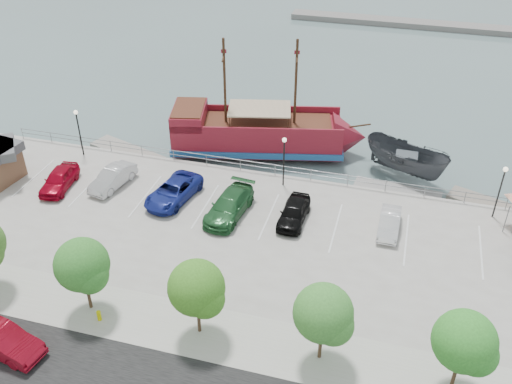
# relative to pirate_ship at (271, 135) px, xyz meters

# --- Properties ---
(ground) EXTENTS (160.00, 160.00, 0.00)m
(ground) POSITION_rel_pirate_ship_xyz_m (2.67, -13.06, -1.87)
(ground) COLOR #506465
(sidewalk) EXTENTS (100.00, 4.00, 0.05)m
(sidewalk) POSITION_rel_pirate_ship_xyz_m (2.67, -23.06, -0.85)
(sidewalk) COLOR #A5A596
(sidewalk) RESTS_ON land_slab
(seawall_railing) EXTENTS (50.00, 0.06, 1.00)m
(seawall_railing) POSITION_rel_pirate_ship_xyz_m (2.67, -5.26, -0.34)
(seawall_railing) COLOR slate
(seawall_railing) RESTS_ON land_slab
(far_shore) EXTENTS (40.00, 3.00, 0.80)m
(far_shore) POSITION_rel_pirate_ship_xyz_m (12.67, 41.94, -1.47)
(far_shore) COLOR slate
(far_shore) RESTS_ON ground
(pirate_ship) EXTENTS (17.99, 8.55, 11.14)m
(pirate_ship) POSITION_rel_pirate_ship_xyz_m (0.00, 0.00, 0.00)
(pirate_ship) COLOR maroon
(pirate_ship) RESTS_ON ground
(patrol_boat) EXTENTS (8.14, 6.15, 2.97)m
(patrol_boat) POSITION_rel_pirate_ship_xyz_m (11.96, -1.04, -0.38)
(patrol_boat) COLOR #3E4146
(patrol_boat) RESTS_ON ground
(dock_west) EXTENTS (7.88, 4.52, 0.43)m
(dock_west) POSITION_rel_pirate_ship_xyz_m (-12.57, -3.86, -1.65)
(dock_west) COLOR gray
(dock_west) RESTS_ON ground
(dock_mid) EXTENTS (7.19, 2.66, 0.40)m
(dock_mid) POSITION_rel_pirate_ship_xyz_m (11.61, -3.86, -1.67)
(dock_mid) COLOR gray
(dock_mid) RESTS_ON ground
(dock_east) EXTENTS (6.96, 4.17, 0.38)m
(dock_east) POSITION_rel_pirate_ship_xyz_m (18.96, -3.86, -1.67)
(dock_east) COLOR gray
(dock_east) RESTS_ON ground
(street_sedan) EXTENTS (5.10, 2.49, 1.61)m
(street_sedan) POSITION_rel_pirate_ship_xyz_m (-8.25, -27.34, -0.06)
(street_sedan) COLOR maroon
(street_sedan) RESTS_ON street
(fire_hydrant) EXTENTS (0.27, 0.27, 0.77)m
(fire_hydrant) POSITION_rel_pirate_ship_xyz_m (-4.31, -23.86, -0.45)
(fire_hydrant) COLOR #CECD00
(fire_hydrant) RESTS_ON sidewalk
(lamp_post_left) EXTENTS (0.36, 0.36, 4.28)m
(lamp_post_left) POSITION_rel_pirate_ship_xyz_m (-15.33, -6.56, 2.07)
(lamp_post_left) COLOR black
(lamp_post_left) RESTS_ON land_slab
(lamp_post_mid) EXTENTS (0.36, 0.36, 4.28)m
(lamp_post_mid) POSITION_rel_pirate_ship_xyz_m (2.67, -6.56, 2.07)
(lamp_post_mid) COLOR black
(lamp_post_mid) RESTS_ON land_slab
(lamp_post_right) EXTENTS (0.36, 0.36, 4.28)m
(lamp_post_right) POSITION_rel_pirate_ship_xyz_m (18.67, -6.56, 2.07)
(lamp_post_right) COLOR black
(lamp_post_right) RESTS_ON land_slab
(tree_c) EXTENTS (3.30, 3.20, 5.00)m
(tree_c) POSITION_rel_pirate_ship_xyz_m (-5.19, -23.13, 2.43)
(tree_c) COLOR #473321
(tree_c) RESTS_ON sidewalk
(tree_d) EXTENTS (3.30, 3.20, 5.00)m
(tree_d) POSITION_rel_pirate_ship_xyz_m (1.81, -23.13, 2.43)
(tree_d) COLOR #473321
(tree_d) RESTS_ON sidewalk
(tree_e) EXTENTS (3.30, 3.20, 5.00)m
(tree_e) POSITION_rel_pirate_ship_xyz_m (8.81, -23.13, 2.43)
(tree_e) COLOR #473321
(tree_e) RESTS_ON sidewalk
(tree_f) EXTENTS (3.30, 3.20, 5.00)m
(tree_f) POSITION_rel_pirate_ship_xyz_m (15.81, -23.13, 2.43)
(tree_f) COLOR #473321
(tree_f) RESTS_ON sidewalk
(parked_car_a) EXTENTS (2.40, 4.79, 1.56)m
(parked_car_a) POSITION_rel_pirate_ship_xyz_m (-14.39, -11.75, -0.08)
(parked_car_a) COLOR #9A0318
(parked_car_a) RESTS_ON land_slab
(parked_car_b) EXTENTS (2.42, 4.79, 1.51)m
(parked_car_b) POSITION_rel_pirate_ship_xyz_m (-10.41, -10.40, -0.11)
(parked_car_b) COLOR #B6B6B6
(parked_car_b) RESTS_ON land_slab
(parked_car_c) EXTENTS (3.50, 5.88, 1.53)m
(parked_car_c) POSITION_rel_pirate_ship_xyz_m (-4.98, -10.88, -0.10)
(parked_car_c) COLOR navy
(parked_car_c) RESTS_ON land_slab
(parked_car_d) EXTENTS (2.90, 5.86, 1.64)m
(parked_car_d) POSITION_rel_pirate_ship_xyz_m (-0.23, -11.63, -0.05)
(parked_car_d) COLOR #22592C
(parked_car_d) RESTS_ON land_slab
(parked_car_e) EXTENTS (1.94, 4.57, 1.54)m
(parked_car_e) POSITION_rel_pirate_ship_xyz_m (4.54, -11.06, -0.09)
(parked_car_e) COLOR black
(parked_car_e) RESTS_ON land_slab
(parked_car_f) EXTENTS (1.45, 4.08, 1.34)m
(parked_car_f) POSITION_rel_pirate_ship_xyz_m (11.35, -10.40, -0.20)
(parked_car_f) COLOR white
(parked_car_f) RESTS_ON land_slab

